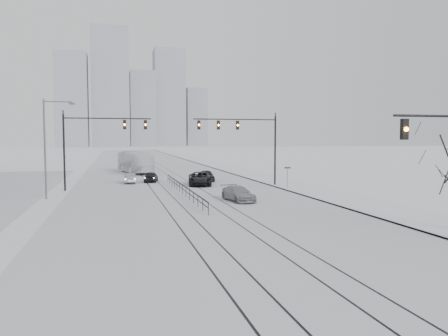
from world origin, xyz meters
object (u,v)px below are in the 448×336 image
(sedan_nb_right, at_px, (238,194))
(sedan_sb_outer, at_px, (130,178))
(sedan_sb_inner, at_px, (151,177))
(sedan_nb_front, at_px, (200,179))
(box_truck, at_px, (135,162))
(sedan_nb_far, at_px, (207,176))

(sedan_nb_right, bearing_deg, sedan_sb_outer, 107.23)
(sedan_sb_inner, distance_m, sedan_nb_right, 19.61)
(sedan_sb_inner, bearing_deg, sedan_nb_front, 144.42)
(box_truck, bearing_deg, sedan_sb_outer, 73.27)
(sedan_sb_outer, bearing_deg, sedan_nb_right, 116.93)
(sedan_sb_inner, distance_m, sedan_nb_front, 7.46)
(sedan_nb_right, distance_m, sedan_nb_far, 18.13)
(sedan_sb_outer, height_order, sedan_nb_far, sedan_nb_far)
(sedan_nb_front, bearing_deg, sedan_sb_inner, 142.98)
(sedan_sb_outer, xyz_separation_m, box_truck, (1.35, 15.71, 1.05))
(sedan_nb_right, bearing_deg, box_truck, 93.55)
(sedan_sb_outer, relative_size, sedan_nb_far, 0.92)
(sedan_sb_inner, relative_size, sedan_nb_front, 0.69)
(sedan_nb_far, bearing_deg, sedan_sb_outer, -174.75)
(sedan_sb_inner, xyz_separation_m, sedan_nb_front, (5.19, -5.36, 0.12))
(sedan_nb_front, height_order, sedan_nb_right, sedan_nb_front)
(sedan_nb_far, bearing_deg, box_truck, 121.71)
(sedan_sb_inner, bearing_deg, sedan_nb_right, 118.28)
(sedan_nb_front, relative_size, sedan_nb_right, 1.24)
(sedan_sb_inner, xyz_separation_m, box_truck, (-1.29, 14.84, 1.02))
(sedan_sb_outer, relative_size, sedan_nb_right, 0.85)
(box_truck, bearing_deg, sedan_nb_far, 106.57)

